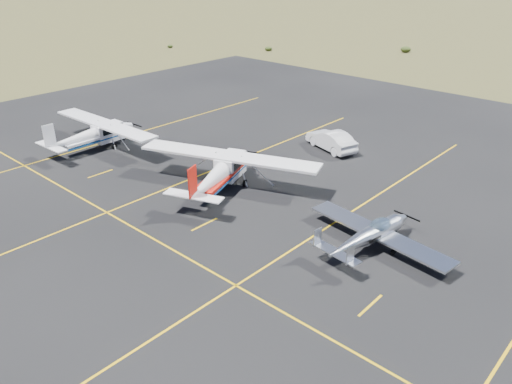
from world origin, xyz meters
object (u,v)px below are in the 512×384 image
aircraft_low_wing (372,234)px  aircraft_cessna (221,171)px  aircraft_plain (93,134)px  sedan (331,140)px

aircraft_low_wing → aircraft_cessna: 11.10m
aircraft_plain → aircraft_cessna: bearing=-85.3°
aircraft_plain → sedan: aircraft_plain is taller
aircraft_plain → sedan: bearing=-49.5°
aircraft_plain → sedan: (12.75, -14.04, -0.51)m
aircraft_low_wing → aircraft_cessna: bearing=98.9°
aircraft_cessna → sedan: bearing=-25.9°
aircraft_cessna → sedan: (11.27, -0.97, -0.62)m
aircraft_plain → sedan: size_ratio=2.44×
aircraft_low_wing → sedan: size_ratio=1.84×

